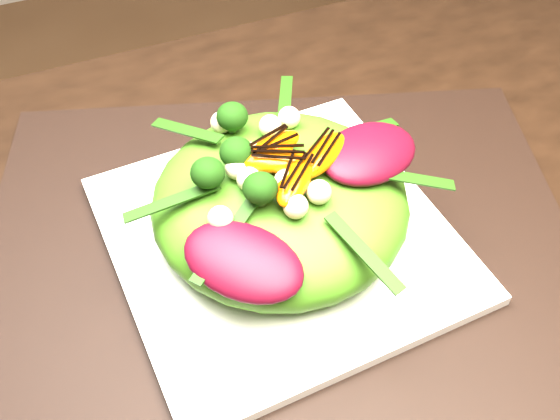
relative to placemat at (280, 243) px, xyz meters
name	(u,v)px	position (x,y,z in m)	size (l,w,h in m)	color
placemat	(280,243)	(0.00, 0.00, 0.00)	(0.54, 0.41, 0.00)	black
plate_base	(280,238)	(0.00, 0.00, 0.01)	(0.29, 0.29, 0.01)	white
salad_bowl	(280,228)	(0.00, 0.00, 0.02)	(0.24, 0.24, 0.02)	white
lettuce_mound	(280,202)	(0.00, 0.00, 0.06)	(0.22, 0.22, 0.07)	#437C17
radicchio_leaf	(369,153)	(0.08, -0.01, 0.09)	(0.09, 0.06, 0.02)	#420714
orange_segment	(271,150)	(0.00, 0.02, 0.10)	(0.06, 0.02, 0.02)	#EF5C03
broccoli_floret	(202,144)	(-0.05, 0.04, 0.11)	(0.04, 0.04, 0.04)	black
macadamia_nut	(330,185)	(0.03, -0.04, 0.10)	(0.02, 0.02, 0.02)	#C2B588
balsamic_drizzle	(271,142)	(0.00, 0.02, 0.11)	(0.05, 0.00, 0.00)	black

